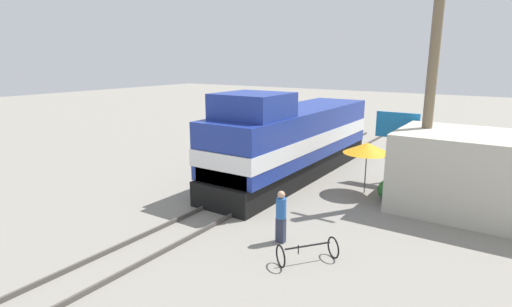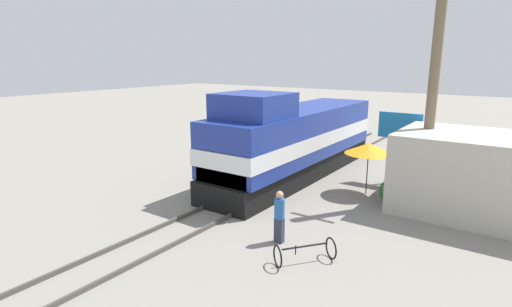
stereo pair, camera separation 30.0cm
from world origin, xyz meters
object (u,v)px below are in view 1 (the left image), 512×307
Objects in this scene: utility_pole at (431,84)px; billboard_sign at (397,130)px; person_bystander at (281,214)px; bicycle at (307,251)px; locomotive at (291,141)px; vendor_umbrella at (367,148)px.

utility_pole reaches higher than billboard_sign.
person_bystander is at bearing -97.92° from billboard_sign.
bicycle is at bearing -89.37° from billboard_sign.
locomotive is 7.01m from utility_pole.
locomotive is 7.02× the size of bicycle.
locomotive is at bearing 159.90° from bicycle.
person_bystander is (-0.64, -6.46, -1.11)m from vendor_umbrella.
locomotive reaches higher than vendor_umbrella.
billboard_sign is 9.17m from person_bystander.
billboard_sign is at bearing 82.08° from person_bystander.
utility_pole is at bearing 66.99° from person_bystander.
billboard_sign is 9.95m from bicycle.
utility_pole reaches higher than person_bystander.
bicycle is (1.35, -0.74, -0.62)m from person_bystander.
billboard_sign is 1.93× the size of person_bystander.
locomotive is 7.18× the size of person_bystander.
vendor_umbrella is (4.01, -0.33, 0.18)m from locomotive.
locomotive is at bearing -178.64° from utility_pole.
vendor_umbrella is 7.44m from bicycle.
bicycle is at bearing -84.37° from vendor_umbrella.
billboard_sign is at bearing 130.21° from utility_pole.
billboard_sign is (-1.70, 2.01, -2.37)m from utility_pole.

